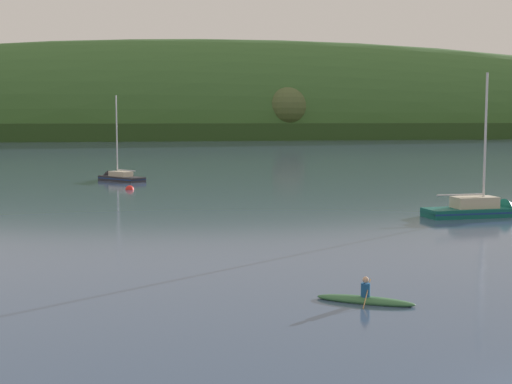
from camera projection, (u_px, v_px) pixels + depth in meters
far_shoreline_hill at (245, 137)px, 248.89m from camera, size 541.94×107.45×66.70m
sailboat_near_mooring at (484, 212)px, 47.09m from camera, size 7.21×2.45×10.22m
sailboat_far_left at (117, 179)px, 74.30m from camera, size 4.84×6.28×9.57m
canoe_with_paddler at (365, 300)px, 24.92m from camera, size 3.16×2.63×1.02m
mooring_buoy_midchannel at (130, 190)px, 64.89m from camera, size 0.78×0.78×0.86m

